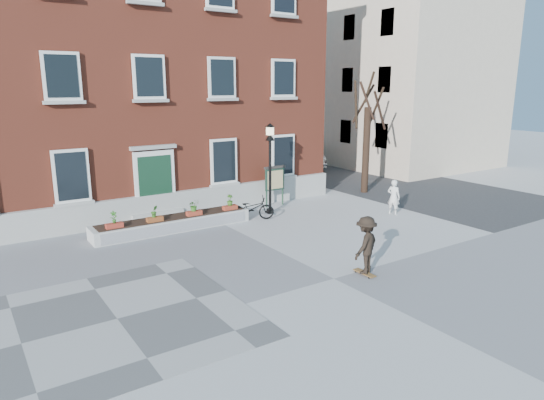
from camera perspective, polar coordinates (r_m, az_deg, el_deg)
ground at (r=14.41m, az=7.29°, el=-9.17°), size 100.00×100.00×0.00m
checker_patch at (r=12.60m, az=-17.75°, el=-13.18°), size 6.00×6.00×0.01m
bicycle at (r=20.18m, az=-2.42°, el=-0.99°), size 1.97×1.38×0.98m
parked_car at (r=33.20m, az=3.35°, el=5.29°), size 2.98×5.28×1.65m
bystander at (r=21.62m, az=14.11°, el=0.34°), size 0.56×0.66×1.53m
brick_building at (r=24.91m, az=-18.42°, el=14.59°), size 18.40×10.85×12.60m
planter_assembly at (r=19.18m, az=-11.54°, el=-2.60°), size 6.20×1.12×1.15m
bare_tree at (r=25.47m, az=11.06°, el=7.05°), size 1.83×1.83×6.16m
side_street at (r=40.09m, az=8.61°, el=15.45°), size 15.20×36.00×14.50m
lamp_post at (r=20.80m, az=-0.23°, el=5.22°), size 0.40×0.40×3.93m
notice_board at (r=22.32m, az=0.33°, el=2.46°), size 1.10×0.16×1.87m
skateboarder at (r=14.52m, az=10.97°, el=-5.22°), size 1.26×0.99×1.79m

